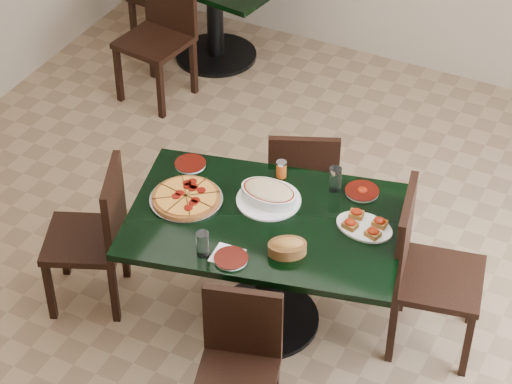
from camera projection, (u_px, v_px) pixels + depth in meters
The scene contains 18 objects.
floor at pixel (245, 289), 5.74m from camera, with size 5.50×5.50×0.00m, color #876D4E.
main_table at pixel (266, 245), 5.20m from camera, with size 1.57×1.20×0.75m.
chair_far at pixel (303, 181), 5.76m from camera, with size 0.52×0.52×0.85m.
chair_near at pixel (239, 359), 4.74m from camera, with size 0.47×0.47×0.81m.
chair_right at pixel (423, 265), 5.12m from camera, with size 0.53×0.53×0.96m.
chair_left at pixel (97, 231), 5.39m from camera, with size 0.55×0.55×0.89m.
back_chair_near at pixel (161, 27), 7.02m from camera, with size 0.50×0.50×0.95m.
pepperoni_pizza at pixel (186, 198), 5.18m from camera, with size 0.38×0.38×0.04m.
lasagna_casserole at pixel (269, 194), 5.16m from camera, with size 0.34×0.34×0.09m.
bread_basket at pixel (287, 247), 4.85m from camera, with size 0.23×0.21×0.09m.
bruschetta_platter at pixel (364, 225), 5.01m from camera, with size 0.32×0.24×0.05m.
side_plate_near at pixel (231, 258), 4.84m from camera, with size 0.17×0.17×0.02m.
side_plate_far_r at pixel (362, 191), 5.24m from camera, with size 0.18×0.18×0.03m.
side_plate_far_l at pixel (190, 164), 5.42m from camera, with size 0.17×0.17×0.02m.
napkin_setting at pixel (228, 255), 4.86m from camera, with size 0.15×0.15×0.01m.
water_glass_a at pixel (335, 179), 5.22m from camera, with size 0.06×0.06×0.14m, color silver.
water_glass_b at pixel (203, 244), 4.83m from camera, with size 0.06×0.06×0.14m, color silver.
pepper_shaker at pixel (281, 169), 5.32m from camera, with size 0.06×0.06×0.10m.
Camera 1 is at (1.90, -3.64, 4.06)m, focal length 70.00 mm.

